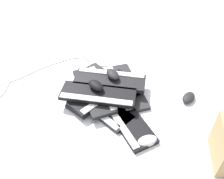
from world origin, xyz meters
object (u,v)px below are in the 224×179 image
at_px(mouse_0, 189,98).
at_px(mouse_2, 113,74).
at_px(keyboard_7, 110,80).
at_px(keyboard_0, 107,84).
at_px(mouse_1, 96,86).
at_px(keyboard_2, 99,105).
at_px(keyboard_8, 98,94).
at_px(keyboard_6, 103,92).
at_px(keyboard_4, 126,87).
at_px(mouse_5, 107,75).
at_px(keyboard_3, 126,118).
at_px(mouse_3, 124,78).
at_px(keyboard_5, 94,90).
at_px(mouse_4, 147,141).
at_px(keyboard_1, 98,91).

distance_m(mouse_0, mouse_2, 0.49).
bearing_deg(keyboard_7, keyboard_0, 32.47).
relative_size(mouse_1, mouse_2, 1.00).
height_order(keyboard_0, keyboard_2, same).
bearing_deg(keyboard_8, keyboard_6, -23.72).
bearing_deg(keyboard_6, keyboard_4, -59.16).
bearing_deg(mouse_5, mouse_1, -137.79).
relative_size(keyboard_4, mouse_0, 4.23).
xyz_separation_m(keyboard_3, mouse_1, (0.16, 0.18, 0.10)).
distance_m(keyboard_0, mouse_1, 0.17).
bearing_deg(mouse_3, mouse_2, 129.31).
bearing_deg(keyboard_4, keyboard_0, 79.28).
height_order(keyboard_3, mouse_2, mouse_2).
distance_m(keyboard_4, keyboard_5, 0.22).
bearing_deg(mouse_4, keyboard_4, 80.60).
relative_size(keyboard_2, keyboard_3, 0.94).
bearing_deg(keyboard_3, keyboard_0, 23.19).
relative_size(keyboard_4, keyboard_7, 1.02).
distance_m(mouse_0, mouse_1, 0.57).
bearing_deg(mouse_1, keyboard_3, -176.74).
distance_m(keyboard_4, mouse_1, 0.23).
xyz_separation_m(keyboard_5, mouse_1, (-0.03, -0.02, 0.07)).
relative_size(keyboard_6, mouse_2, 3.86).
bearing_deg(keyboard_5, mouse_1, -149.31).
xyz_separation_m(keyboard_5, keyboard_6, (-0.01, -0.06, 0.00)).
height_order(keyboard_4, keyboard_6, keyboard_6).
height_order(keyboard_1, keyboard_2, same).
bearing_deg(mouse_0, keyboard_5, 121.06).
height_order(keyboard_5, mouse_2, mouse_2).
relative_size(keyboard_3, mouse_3, 4.16).
relative_size(keyboard_5, mouse_1, 4.21).
xyz_separation_m(keyboard_0, mouse_0, (-0.11, -0.50, 0.01)).
bearing_deg(mouse_1, keyboard_6, -108.45).
xyz_separation_m(keyboard_7, mouse_5, (0.08, 0.03, -0.02)).
xyz_separation_m(keyboard_3, mouse_0, (0.18, -0.38, 0.01)).
bearing_deg(keyboard_7, mouse_4, -152.44).
bearing_deg(keyboard_3, keyboard_7, 21.96).
bearing_deg(keyboard_1, keyboard_2, -173.23).
height_order(keyboard_2, keyboard_4, same).
bearing_deg(mouse_0, keyboard_0, 109.79).
xyz_separation_m(keyboard_1, mouse_3, (0.10, -0.16, 0.04)).
bearing_deg(mouse_2, mouse_1, -72.38).
distance_m(keyboard_8, mouse_4, 0.40).
relative_size(keyboard_2, mouse_1, 3.89).
bearing_deg(keyboard_6, mouse_1, 117.12).
height_order(mouse_2, mouse_3, mouse_2).
xyz_separation_m(keyboard_5, mouse_2, (0.08, -0.11, 0.07)).
bearing_deg(keyboard_8, keyboard_5, 25.68).
bearing_deg(keyboard_5, keyboard_6, -99.04).
height_order(keyboard_6, mouse_1, mouse_1).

